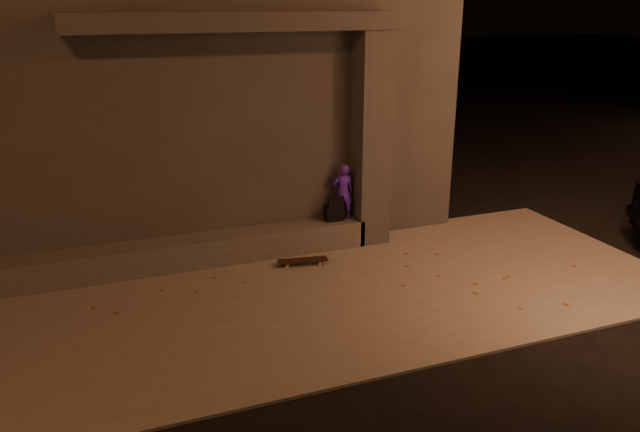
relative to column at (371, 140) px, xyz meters
name	(u,v)px	position (x,y,z in m)	size (l,w,h in m)	color
ground	(373,370)	(-1.70, -3.75, -1.84)	(120.00, 120.00, 0.00)	black
sidewalk	(313,297)	(-1.70, -1.75, -1.82)	(11.00, 4.40, 0.04)	slate
building	(180,82)	(-2.70, 2.74, 0.77)	(9.00, 5.10, 5.22)	#3C3937
ledge	(187,252)	(-3.20, 0.00, -1.58)	(6.00, 0.55, 0.45)	#4B4944
column	(371,140)	(0.00, 0.00, 0.00)	(0.55, 0.55, 3.60)	#3C3937
canopy	(238,21)	(-2.20, 0.05, 1.94)	(5.00, 0.70, 0.28)	#3C3937
skateboarder	(343,192)	(-0.50, 0.00, -0.86)	(0.36, 0.23, 0.98)	#481CB8
backpack	(334,212)	(-0.67, 0.00, -1.20)	(0.32, 0.21, 0.44)	black
skateboard	(303,261)	(-1.47, -0.65, -1.73)	(0.82, 0.34, 0.09)	black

